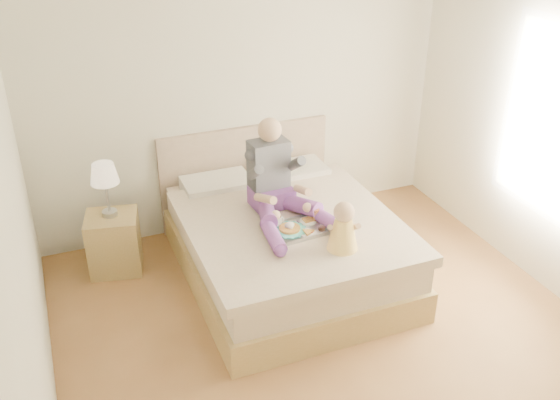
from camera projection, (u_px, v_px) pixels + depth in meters
name	position (u px, v px, depth m)	size (l,w,h in m)	color
room	(357.00, 162.00, 4.02)	(4.02, 4.22, 2.71)	brown
bed	(283.00, 239.00, 5.43)	(1.70, 2.18, 1.00)	olive
nightstand	(114.00, 243.00, 5.48)	(0.51, 0.47, 0.54)	olive
lamp	(104.00, 177.00, 5.19)	(0.24, 0.24, 0.49)	#ADB0B3
adult	(278.00, 186.00, 5.17)	(0.68, 0.99, 0.81)	#683483
tray	(299.00, 226.00, 5.00)	(0.46, 0.38, 0.12)	#ADB0B3
baby	(343.00, 229.00, 4.70)	(0.27, 0.36, 0.40)	#FAC74F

